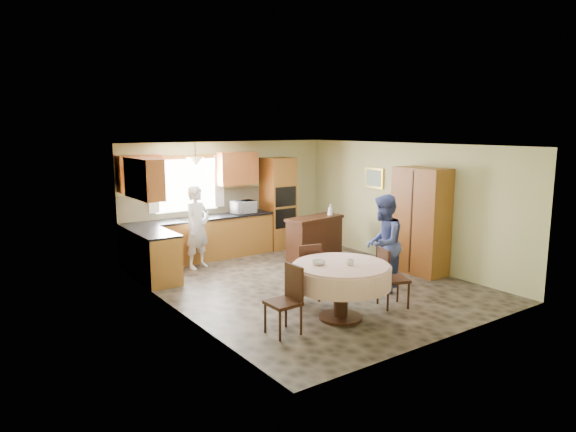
% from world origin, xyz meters
% --- Properties ---
extents(floor, '(5.00, 6.00, 0.01)m').
position_xyz_m(floor, '(0.00, 0.00, 0.00)').
color(floor, brown).
rests_on(floor, ground).
extents(ceiling, '(5.00, 6.00, 0.01)m').
position_xyz_m(ceiling, '(0.00, 0.00, 2.50)').
color(ceiling, white).
rests_on(ceiling, wall_back).
extents(wall_back, '(5.00, 0.02, 2.50)m').
position_xyz_m(wall_back, '(0.00, 3.00, 1.25)').
color(wall_back, tan).
rests_on(wall_back, floor).
extents(wall_front, '(5.00, 0.02, 2.50)m').
position_xyz_m(wall_front, '(0.00, -3.00, 1.25)').
color(wall_front, tan).
rests_on(wall_front, floor).
extents(wall_left, '(0.02, 6.00, 2.50)m').
position_xyz_m(wall_left, '(-2.50, 0.00, 1.25)').
color(wall_left, tan).
rests_on(wall_left, floor).
extents(wall_right, '(0.02, 6.00, 2.50)m').
position_xyz_m(wall_right, '(2.50, 0.00, 1.25)').
color(wall_right, tan).
rests_on(wall_right, floor).
extents(window, '(1.40, 0.03, 1.10)m').
position_xyz_m(window, '(-1.00, 2.98, 1.60)').
color(window, white).
rests_on(window, wall_back).
extents(curtain_left, '(0.22, 0.02, 1.15)m').
position_xyz_m(curtain_left, '(-1.75, 2.93, 1.65)').
color(curtain_left, white).
rests_on(curtain_left, wall_back).
extents(curtain_right, '(0.22, 0.02, 1.15)m').
position_xyz_m(curtain_right, '(-0.25, 2.93, 1.65)').
color(curtain_right, white).
rests_on(curtain_right, wall_back).
extents(base_cab_back, '(3.30, 0.60, 0.88)m').
position_xyz_m(base_cab_back, '(-0.85, 2.70, 0.44)').
color(base_cab_back, '#AB762D').
rests_on(base_cab_back, floor).
extents(counter_back, '(3.30, 0.64, 0.04)m').
position_xyz_m(counter_back, '(-0.85, 2.70, 0.90)').
color(counter_back, black).
rests_on(counter_back, base_cab_back).
extents(base_cab_left, '(0.60, 1.20, 0.88)m').
position_xyz_m(base_cab_left, '(-2.20, 1.80, 0.44)').
color(base_cab_left, '#AB762D').
rests_on(base_cab_left, floor).
extents(counter_left, '(0.64, 1.20, 0.04)m').
position_xyz_m(counter_left, '(-2.20, 1.80, 0.90)').
color(counter_left, black).
rests_on(counter_left, base_cab_left).
extents(backsplash, '(3.30, 0.02, 0.55)m').
position_xyz_m(backsplash, '(-0.85, 2.99, 1.18)').
color(backsplash, '#C8BA8D').
rests_on(backsplash, wall_back).
extents(wall_cab_left, '(0.85, 0.33, 0.72)m').
position_xyz_m(wall_cab_left, '(-2.05, 2.83, 1.91)').
color(wall_cab_left, '#BF652F').
rests_on(wall_cab_left, wall_back).
extents(wall_cab_right, '(0.90, 0.33, 0.72)m').
position_xyz_m(wall_cab_right, '(0.15, 2.83, 1.91)').
color(wall_cab_right, '#BF652F').
rests_on(wall_cab_right, wall_back).
extents(wall_cab_side, '(0.33, 1.20, 0.72)m').
position_xyz_m(wall_cab_side, '(-2.33, 1.80, 1.91)').
color(wall_cab_side, '#BF652F').
rests_on(wall_cab_side, wall_left).
extents(oven_tower, '(0.66, 0.62, 2.12)m').
position_xyz_m(oven_tower, '(1.15, 2.69, 1.06)').
color(oven_tower, '#AB762D').
rests_on(oven_tower, floor).
extents(oven_upper, '(0.56, 0.01, 0.45)m').
position_xyz_m(oven_upper, '(1.15, 2.38, 1.25)').
color(oven_upper, black).
rests_on(oven_upper, oven_tower).
extents(oven_lower, '(0.56, 0.01, 0.45)m').
position_xyz_m(oven_lower, '(1.15, 2.38, 0.75)').
color(oven_lower, black).
rests_on(oven_lower, oven_tower).
extents(pendant, '(0.36, 0.36, 0.18)m').
position_xyz_m(pendant, '(-1.00, 2.50, 2.12)').
color(pendant, beige).
rests_on(pendant, ceiling).
extents(sideboard, '(1.33, 0.70, 0.91)m').
position_xyz_m(sideboard, '(1.04, 1.17, 0.45)').
color(sideboard, '#3C1F10').
rests_on(sideboard, floor).
extents(space_heater, '(0.42, 0.31, 0.55)m').
position_xyz_m(space_heater, '(2.11, 0.09, 0.28)').
color(space_heater, black).
rests_on(space_heater, floor).
extents(cupboard, '(0.54, 1.07, 2.05)m').
position_xyz_m(cupboard, '(2.22, -0.63, 1.03)').
color(cupboard, '#AB762D').
rests_on(cupboard, floor).
extents(dining_table, '(1.46, 1.46, 0.84)m').
position_xyz_m(dining_table, '(-0.66, -1.63, 0.65)').
color(dining_table, '#3C1F10').
rests_on(dining_table, floor).
extents(chair_left, '(0.42, 0.42, 0.95)m').
position_xyz_m(chair_left, '(-1.60, -1.61, 0.53)').
color(chair_left, '#3C1F10').
rests_on(chair_left, floor).
extents(chair_back, '(0.50, 0.50, 0.97)m').
position_xyz_m(chair_back, '(-0.60, -0.72, 0.53)').
color(chair_back, '#3C1F10').
rests_on(chair_back, floor).
extents(chair_right, '(0.52, 0.52, 0.95)m').
position_xyz_m(chair_right, '(0.30, -1.68, 0.52)').
color(chair_right, '#3C1F10').
rests_on(chair_right, floor).
extents(framed_picture, '(0.06, 0.54, 0.44)m').
position_xyz_m(framed_picture, '(2.47, 0.90, 1.72)').
color(framed_picture, gold).
rests_on(framed_picture, wall_right).
extents(microwave, '(0.52, 0.36, 0.28)m').
position_xyz_m(microwave, '(0.20, 2.65, 1.06)').
color(microwave, silver).
rests_on(microwave, counter_back).
extents(person_sink, '(0.71, 0.59, 1.67)m').
position_xyz_m(person_sink, '(-1.16, 2.15, 0.83)').
color(person_sink, silver).
rests_on(person_sink, floor).
extents(person_dining, '(1.03, 0.97, 1.69)m').
position_xyz_m(person_dining, '(0.80, -1.04, 0.84)').
color(person_dining, '#3D4786').
rests_on(person_dining, floor).
extents(bowl_sideboard, '(0.25, 0.25, 0.05)m').
position_xyz_m(bowl_sideboard, '(0.65, 1.17, 0.93)').
color(bowl_sideboard, '#B2B2B2').
rests_on(bowl_sideboard, sideboard).
extents(bottle_sideboard, '(0.13, 0.13, 0.28)m').
position_xyz_m(bottle_sideboard, '(1.45, 1.17, 1.05)').
color(bottle_sideboard, silver).
rests_on(bottle_sideboard, sideboard).
extents(cup_table, '(0.14, 0.14, 0.09)m').
position_xyz_m(cup_table, '(-0.59, -1.75, 0.88)').
color(cup_table, '#B2B2B2').
rests_on(cup_table, dining_table).
extents(bowl_table, '(0.20, 0.20, 0.06)m').
position_xyz_m(bowl_table, '(-0.95, -1.47, 0.87)').
color(bowl_table, '#B2B2B2').
rests_on(bowl_table, dining_table).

